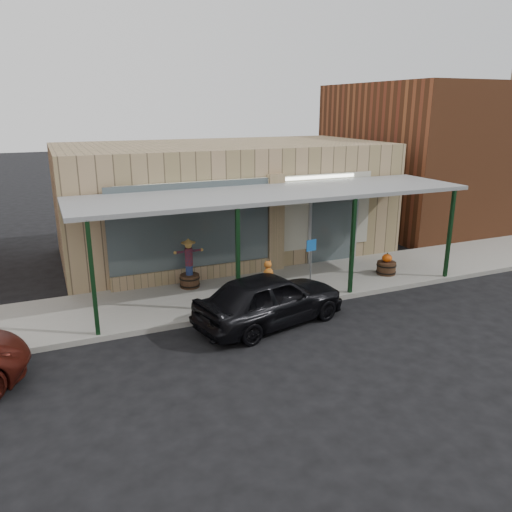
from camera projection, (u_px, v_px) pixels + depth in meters
name	position (u px, v px, depth m)	size (l,w,h in m)	color
ground	(337.00, 336.00, 12.47)	(120.00, 120.00, 0.00)	black
sidewalk	(275.00, 287.00, 15.62)	(40.00, 3.20, 0.15)	gray
storefront	(224.00, 200.00, 19.05)	(12.00, 6.25, 4.20)	tan
awning	(277.00, 195.00, 14.74)	(12.00, 3.00, 3.04)	slate
block_buildings_near	(261.00, 151.00, 20.24)	(61.00, 8.00, 8.00)	brown
barrel_scarecrow	(189.00, 271.00, 15.30)	(0.93, 0.73, 1.54)	#44291B
barrel_pumpkin	(386.00, 266.00, 16.57)	(0.71, 0.71, 0.74)	#44291B
handicap_sign	(311.00, 259.00, 14.69)	(0.34, 0.07, 1.63)	gray
parked_sedan	(270.00, 299.00, 12.99)	(4.41, 2.55, 1.46)	black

